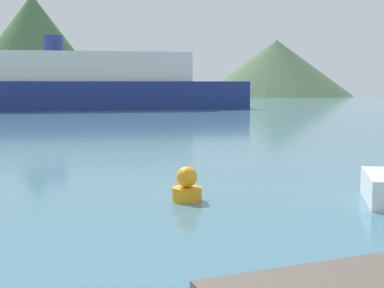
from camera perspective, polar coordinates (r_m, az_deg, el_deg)
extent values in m
cube|color=navy|center=(53.49, -14.42, 5.05)|extent=(37.62, 11.66, 2.68)
cube|color=silver|center=(53.50, -14.50, 7.97)|extent=(26.46, 9.28, 2.77)
cylinder|color=navy|center=(53.60, -14.57, 10.30)|extent=(1.88, 1.88, 1.60)
cylinder|color=orange|center=(11.76, -0.55, -5.35)|extent=(0.66, 0.66, 0.30)
sphere|color=orange|center=(11.69, -0.55, -3.54)|extent=(0.46, 0.46, 0.46)
cone|color=#476B42|center=(91.04, -16.56, 9.91)|extent=(24.75, 24.75, 16.55)
cone|color=#4C6647|center=(104.42, 8.97, 8.02)|extent=(28.92, 28.92, 10.65)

